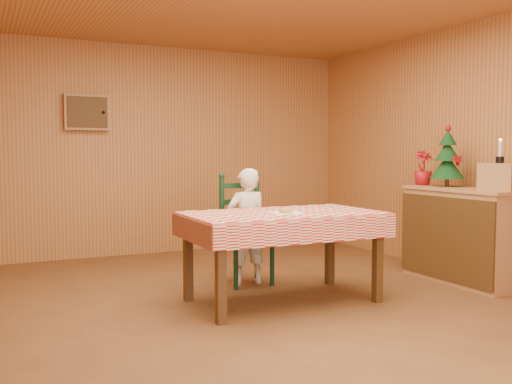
# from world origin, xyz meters

# --- Properties ---
(ground) EXTENTS (6.00, 6.00, 0.00)m
(ground) POSITION_xyz_m (0.00, 0.00, 0.00)
(ground) COLOR brown
(ground) RESTS_ON ground
(cabin_walls) EXTENTS (5.10, 6.05, 2.65)m
(cabin_walls) POSITION_xyz_m (-0.00, 0.53, 1.83)
(cabin_walls) COLOR #B77942
(cabin_walls) RESTS_ON ground
(dining_table) EXTENTS (1.66, 0.96, 0.77)m
(dining_table) POSITION_xyz_m (0.25, 0.20, 0.69)
(dining_table) COLOR #4E3014
(dining_table) RESTS_ON ground
(ladder_chair) EXTENTS (0.44, 0.40, 1.08)m
(ladder_chair) POSITION_xyz_m (0.25, 0.99, 0.50)
(ladder_chair) COLOR black
(ladder_chair) RESTS_ON ground
(seated_child) EXTENTS (0.41, 0.27, 1.12)m
(seated_child) POSITION_xyz_m (0.25, 0.93, 0.56)
(seated_child) COLOR white
(seated_child) RESTS_ON ground
(napkin) EXTENTS (0.28, 0.28, 0.00)m
(napkin) POSITION_xyz_m (0.25, 0.15, 0.77)
(napkin) COLOR white
(napkin) RESTS_ON dining_table
(donut) EXTENTS (0.14, 0.14, 0.04)m
(donut) POSITION_xyz_m (0.25, 0.15, 0.79)
(donut) COLOR gold
(donut) RESTS_ON napkin
(shelf_unit) EXTENTS (0.54, 1.24, 0.93)m
(shelf_unit) POSITION_xyz_m (2.22, 0.09, 0.47)
(shelf_unit) COLOR tan
(shelf_unit) RESTS_ON ground
(crate) EXTENTS (0.39, 0.39, 0.25)m
(crate) POSITION_xyz_m (2.23, -0.31, 1.06)
(crate) COLOR tan
(crate) RESTS_ON shelf_unit
(christmas_tree) EXTENTS (0.34, 0.34, 0.62)m
(christmas_tree) POSITION_xyz_m (2.23, 0.34, 1.21)
(christmas_tree) COLOR #4E3014
(christmas_tree) RESTS_ON shelf_unit
(flower_arrangement) EXTENTS (0.24, 0.24, 0.36)m
(flower_arrangement) POSITION_xyz_m (2.18, 0.64, 1.11)
(flower_arrangement) COLOR #A30F15
(flower_arrangement) RESTS_ON shelf_unit
(candle_set) EXTENTS (0.07, 0.07, 0.22)m
(candle_set) POSITION_xyz_m (2.23, -0.31, 1.24)
(candle_set) COLOR black
(candle_set) RESTS_ON crate
(storage_bin) EXTENTS (0.43, 0.43, 0.39)m
(storage_bin) POSITION_xyz_m (2.19, 0.41, 0.20)
(storage_bin) COLOR black
(storage_bin) RESTS_ON ground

